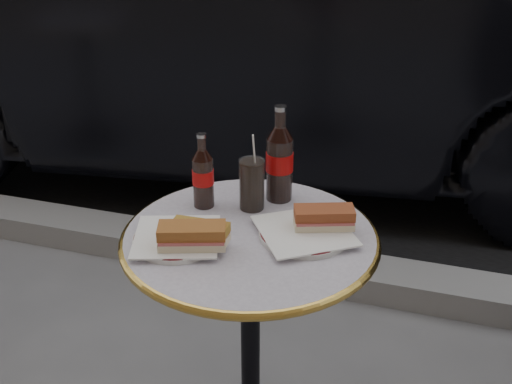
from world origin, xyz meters
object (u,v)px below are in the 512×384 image
(parked_car, at_px, (258,23))
(cola_glass, at_px, (252,184))
(plate_left, at_px, (177,239))
(bistro_table, at_px, (250,353))
(cola_bottle_right, at_px, (280,154))
(plate_right, at_px, (304,233))
(cola_bottle_left, at_px, (203,170))

(parked_car, bearing_deg, cola_glass, -171.52)
(plate_left, bearing_deg, bistro_table, 28.86)
(cola_glass, xyz_separation_m, parked_car, (-0.56, 1.88, -0.02))
(plate_left, bearing_deg, cola_bottle_right, 58.85)
(bistro_table, xyz_separation_m, parked_car, (-0.59, 2.01, 0.42))
(cola_bottle_right, bearing_deg, plate_right, -57.18)
(plate_right, height_order, cola_bottle_left, cola_bottle_left)
(plate_left, height_order, parked_car, parked_car)
(cola_bottle_right, bearing_deg, parked_car, 108.59)
(plate_right, relative_size, cola_bottle_right, 0.85)
(plate_left, bearing_deg, cola_bottle_left, 91.22)
(plate_left, bearing_deg, parked_car, 101.82)
(bistro_table, height_order, cola_bottle_left, cola_bottle_left)
(cola_bottle_right, bearing_deg, cola_bottle_left, -151.24)
(cola_bottle_right, xyz_separation_m, cola_glass, (-0.05, -0.07, -0.06))
(cola_bottle_left, xyz_separation_m, cola_glass, (0.12, 0.02, -0.03))
(plate_right, xyz_separation_m, parked_car, (-0.72, 1.98, 0.05))
(plate_right, distance_m, parked_car, 2.10)
(plate_left, height_order, cola_bottle_right, cola_bottle_right)
(cola_bottle_left, distance_m, cola_bottle_right, 0.20)
(cola_bottle_left, bearing_deg, bistro_table, -33.11)
(cola_bottle_right, bearing_deg, bistro_table, -95.15)
(cola_bottle_right, distance_m, cola_glass, 0.11)
(plate_left, xyz_separation_m, cola_bottle_left, (-0.00, 0.19, 0.09))
(cola_bottle_left, bearing_deg, plate_left, -88.78)
(plate_right, bearing_deg, plate_left, -157.92)
(bistro_table, distance_m, cola_bottle_right, 0.53)
(parked_car, bearing_deg, plate_right, -168.05)
(plate_left, xyz_separation_m, parked_car, (-0.44, 2.09, 0.05))
(plate_left, height_order, cola_glass, cola_glass)
(cola_bottle_left, height_order, cola_bottle_right, cola_bottle_right)
(plate_left, bearing_deg, cola_glass, 60.71)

